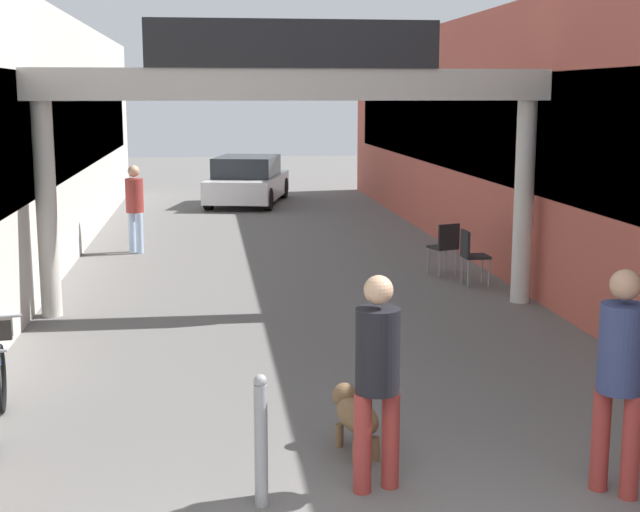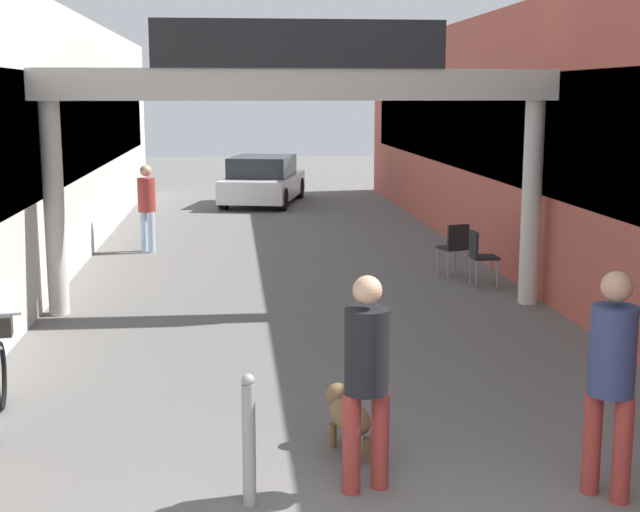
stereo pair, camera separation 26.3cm
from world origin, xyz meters
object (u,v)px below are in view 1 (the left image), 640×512
at_px(dog_on_leash, 355,414).
at_px(cafe_chair_black_farther, 445,244).
at_px(pedestrian_with_dog, 378,369).
at_px(cafe_chair_black_nearer, 471,252).
at_px(bollard_post_metal, 261,440).
at_px(pedestrian_companion, 620,367).
at_px(parked_car_white, 248,181).
at_px(pedestrian_carrying_crate, 135,203).

relative_size(dog_on_leash, cafe_chair_black_farther, 0.85).
distance_m(pedestrian_with_dog, cafe_chair_black_nearer, 7.75).
height_order(bollard_post_metal, cafe_chair_black_farther, bollard_post_metal).
bearing_deg(pedestrian_companion, parked_car_white, 95.81).
relative_size(cafe_chair_black_nearer, parked_car_white, 0.21).
distance_m(bollard_post_metal, cafe_chair_black_farther, 8.92).
bearing_deg(dog_on_leash, pedestrian_carrying_crate, 104.32).
xyz_separation_m(pedestrian_carrying_crate, parked_car_white, (2.51, 7.55, -0.32)).
bearing_deg(cafe_chair_black_farther, bollard_post_metal, -113.80).
distance_m(pedestrian_with_dog, pedestrian_companion, 1.81).
bearing_deg(pedestrian_companion, cafe_chair_black_nearer, 81.53).
distance_m(dog_on_leash, bollard_post_metal, 1.28).
bearing_deg(pedestrian_carrying_crate, cafe_chair_black_farther, -28.61).
bearing_deg(pedestrian_with_dog, pedestrian_carrying_crate, 103.56).
bearing_deg(parked_car_white, dog_on_leash, -89.74).
height_order(pedestrian_companion, cafe_chair_black_nearer, pedestrian_companion).
xyz_separation_m(pedestrian_with_dog, pedestrian_companion, (1.78, -0.30, 0.04)).
bearing_deg(pedestrian_with_dog, pedestrian_companion, -9.64).
xyz_separation_m(pedestrian_carrying_crate, cafe_chair_black_nearer, (5.53, -3.73, -0.42)).
height_order(pedestrian_companion, bollard_post_metal, pedestrian_companion).
height_order(pedestrian_companion, parked_car_white, pedestrian_companion).
distance_m(pedestrian_with_dog, dog_on_leash, 1.00).
bearing_deg(cafe_chair_black_nearer, cafe_chair_black_farther, 103.31).
bearing_deg(cafe_chair_black_nearer, pedestrian_carrying_crate, 145.96).
height_order(pedestrian_carrying_crate, dog_on_leash, pedestrian_carrying_crate).
height_order(pedestrian_with_dog, bollard_post_metal, pedestrian_with_dog).
bearing_deg(pedestrian_companion, dog_on_leash, 149.66).
height_order(pedestrian_companion, cafe_chair_black_farther, pedestrian_companion).
relative_size(dog_on_leash, parked_car_white, 0.18).
bearing_deg(parked_car_white, pedestrian_carrying_crate, -108.38).
xyz_separation_m(bollard_post_metal, cafe_chair_black_nearer, (3.79, 7.33, 0.02)).
relative_size(pedestrian_companion, cafe_chair_black_nearer, 1.97).
bearing_deg(pedestrian_carrying_crate, cafe_chair_black_nearer, -34.04).
distance_m(pedestrian_carrying_crate, dog_on_leash, 10.48).
relative_size(pedestrian_with_dog, pedestrian_companion, 0.97).
height_order(pedestrian_with_dog, pedestrian_carrying_crate, pedestrian_with_dog).
bearing_deg(bollard_post_metal, pedestrian_companion, -2.97).
distance_m(pedestrian_with_dog, parked_car_white, 18.46).
relative_size(pedestrian_with_dog, pedestrian_carrying_crate, 1.00).
xyz_separation_m(pedestrian_with_dog, dog_on_leash, (-0.04, 0.77, -0.63)).
distance_m(pedestrian_with_dog, bollard_post_metal, 1.02).
relative_size(pedestrian_companion, cafe_chair_black_farther, 1.97).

